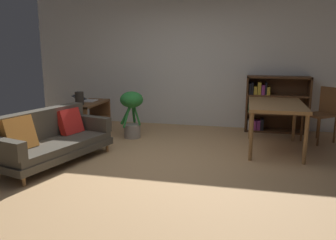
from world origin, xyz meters
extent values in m
plane|color=tan|center=(0.00, 0.00, 0.00)|extent=(8.16, 8.16, 0.00)
cube|color=silver|center=(0.00, 2.70, 1.35)|extent=(6.80, 0.10, 2.70)
cylinder|color=olive|center=(-0.92, 0.48, 0.06)|extent=(0.04, 0.04, 0.12)
cylinder|color=olive|center=(-1.33, -1.03, 0.06)|extent=(0.04, 0.04, 0.12)
cylinder|color=olive|center=(-1.53, 0.64, 0.06)|extent=(0.04, 0.04, 0.12)
cube|color=#474238|center=(-1.43, -0.19, 0.17)|extent=(1.18, 1.86, 0.10)
cube|color=#474238|center=(-1.43, -0.19, 0.27)|extent=(1.13, 1.78, 0.10)
cube|color=#474238|center=(-1.70, -0.12, 0.53)|extent=(0.61, 1.64, 0.42)
cube|color=#474238|center=(-1.22, 0.57, 0.43)|extent=(0.73, 0.32, 0.22)
cube|color=#474238|center=(-1.64, -0.95, 0.43)|extent=(0.73, 0.32, 0.22)
cube|color=orange|center=(-1.67, -0.62, 0.51)|extent=(0.37, 0.49, 0.46)
cube|color=red|center=(-1.44, 0.30, 0.50)|extent=(0.32, 0.43, 0.41)
cube|color=brown|center=(-1.71, 1.99, 0.30)|extent=(0.45, 0.04, 0.61)
cube|color=brown|center=(-1.71, 0.98, 0.30)|extent=(0.45, 0.04, 0.61)
cube|color=brown|center=(-1.71, 1.49, 0.25)|extent=(0.45, 1.01, 0.04)
cube|color=brown|center=(-1.71, 1.49, 0.59)|extent=(0.45, 1.05, 0.04)
cube|color=brown|center=(-1.71, 1.49, 0.02)|extent=(0.45, 1.01, 0.04)
cube|color=silver|center=(-1.75, 1.62, 0.61)|extent=(0.24, 0.29, 0.02)
cube|color=black|center=(-1.96, 1.61, 0.67)|extent=(0.21, 0.28, 0.11)
cylinder|color=#2D2823|center=(-1.74, 1.20, 0.72)|extent=(0.15, 0.15, 0.23)
cylinder|color=slate|center=(-1.74, 1.20, 0.77)|extent=(0.08, 0.08, 0.01)
cylinder|color=#9E9389|center=(-0.81, 1.39, 0.12)|extent=(0.30, 0.30, 0.25)
cylinder|color=#287A33|center=(-0.73, 1.37, 0.49)|extent=(0.19, 0.07, 0.50)
cylinder|color=#287A33|center=(-0.83, 1.49, 0.53)|extent=(0.07, 0.24, 0.57)
cylinder|color=#287A33|center=(-0.91, 1.38, 0.44)|extent=(0.24, 0.07, 0.40)
cylinder|color=#287A33|center=(-0.84, 1.25, 0.48)|extent=(0.09, 0.32, 0.50)
ellipsoid|color=#287A33|center=(-0.81, 1.39, 0.70)|extent=(0.41, 0.41, 0.29)
cylinder|color=olive|center=(1.28, 1.80, 0.35)|extent=(0.06, 0.06, 0.71)
cylinder|color=olive|center=(1.28, 0.56, 0.35)|extent=(0.06, 0.06, 0.71)
cylinder|color=olive|center=(2.02, 1.80, 0.35)|extent=(0.06, 0.06, 0.71)
cylinder|color=olive|center=(2.02, 0.56, 0.35)|extent=(0.06, 0.06, 0.71)
cube|color=olive|center=(1.65, 1.18, 0.73)|extent=(0.84, 1.34, 0.05)
cylinder|color=brown|center=(2.39, 1.59, 0.23)|extent=(0.04, 0.04, 0.46)
cylinder|color=brown|center=(2.16, 1.85, 0.23)|extent=(0.04, 0.04, 0.46)
cylinder|color=brown|center=(2.70, 1.85, 0.23)|extent=(0.04, 0.04, 0.46)
cylinder|color=brown|center=(2.47, 2.12, 0.23)|extent=(0.04, 0.04, 0.46)
cube|color=brown|center=(2.43, 1.85, 0.48)|extent=(0.59, 0.58, 0.04)
cube|color=brown|center=(2.58, 1.98, 0.72)|extent=(0.25, 0.28, 0.45)
cube|color=#56351E|center=(1.20, 2.46, 0.54)|extent=(0.04, 0.35, 1.08)
cube|color=#56351E|center=(2.34, 2.46, 0.54)|extent=(0.04, 0.35, 1.08)
cube|color=#56351E|center=(1.77, 2.46, 1.07)|extent=(1.18, 0.35, 0.04)
cube|color=#56351E|center=(1.77, 2.46, 0.02)|extent=(1.18, 0.35, 0.04)
cube|color=#56351E|center=(1.77, 2.62, 0.54)|extent=(1.14, 0.04, 1.08)
cube|color=#56351E|center=(1.77, 2.46, 0.37)|extent=(1.14, 0.34, 0.04)
cube|color=#56351E|center=(1.77, 2.46, 0.72)|extent=(1.14, 0.34, 0.04)
cube|color=silver|center=(1.25, 2.43, 0.13)|extent=(0.03, 0.22, 0.19)
cube|color=#993884|center=(1.30, 2.45, 0.11)|extent=(0.06, 0.28, 0.15)
cube|color=#993884|center=(1.37, 2.43, 0.13)|extent=(0.07, 0.22, 0.18)
cube|color=#993884|center=(1.44, 2.43, 0.13)|extent=(0.06, 0.22, 0.18)
cube|color=black|center=(1.51, 2.44, 0.14)|extent=(0.06, 0.27, 0.21)
cube|color=#337F47|center=(1.26, 2.44, 0.46)|extent=(0.05, 0.27, 0.15)
cube|color=orange|center=(1.32, 2.45, 0.49)|extent=(0.05, 0.29, 0.21)
cube|color=#2D5199|center=(1.36, 2.43, 0.49)|extent=(0.03, 0.24, 0.22)
cube|color=black|center=(1.41, 2.44, 0.46)|extent=(0.04, 0.28, 0.14)
cube|color=silver|center=(1.45, 2.44, 0.50)|extent=(0.04, 0.27, 0.22)
cube|color=black|center=(1.25, 2.44, 0.84)|extent=(0.03, 0.24, 0.21)
cube|color=black|center=(1.30, 2.45, 0.85)|extent=(0.03, 0.29, 0.23)
cube|color=gold|center=(1.35, 2.43, 0.81)|extent=(0.06, 0.21, 0.15)
cube|color=gold|center=(1.42, 2.44, 0.85)|extent=(0.06, 0.26, 0.23)
cube|color=#993884|center=(1.49, 2.45, 0.82)|extent=(0.06, 0.29, 0.18)
cube|color=black|center=(1.54, 2.44, 0.85)|extent=(0.03, 0.25, 0.23)
cube|color=gold|center=(1.59, 2.45, 0.81)|extent=(0.05, 0.30, 0.15)
camera|label=1|loc=(1.19, -4.29, 1.60)|focal=36.08mm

